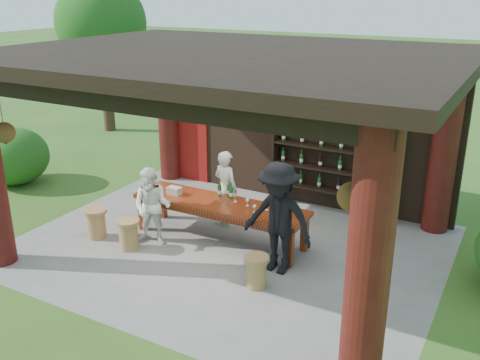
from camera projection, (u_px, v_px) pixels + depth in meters
The scene contains 14 objects.
ground at pixel (229, 245), 9.79m from camera, with size 90.00×90.00×0.00m, color #2D5119.
pavilion at pixel (240, 127), 9.42m from camera, with size 7.50×6.00×3.60m.
wine_shelf at pixel (330, 160), 10.98m from camera, with size 2.53×0.38×2.22m.
tasting_table at pixel (220, 208), 9.81m from camera, with size 3.34×0.88×0.75m.
stool_near_left at pixel (128, 234), 9.58m from camera, with size 0.43×0.43×0.56m.
stool_near_right at pixel (256, 271), 8.36m from camera, with size 0.40×0.40×0.53m.
stool_far_left at pixel (96, 223), 10.01m from camera, with size 0.43×0.43×0.57m.
host at pixel (226, 188), 10.42m from camera, with size 0.55×0.36×1.52m, color silver.
guest_woman at pixel (152, 207), 9.64m from camera, with size 0.71×0.55×1.45m, color white.
guest_man at pixel (278, 218), 8.62m from camera, with size 1.22×0.70×1.89m, color black.
table_bottles at pixel (226, 189), 9.98m from camera, with size 0.33×0.17×0.31m.
table_glasses at pixel (256, 205), 9.46m from camera, with size 0.99×0.35×0.15m.
napkin_basket at pixel (174, 191), 10.13m from camera, with size 0.26×0.18×0.14m, color #BF6672.
shrubs at pixel (401, 239), 8.79m from camera, with size 15.24×8.01×1.36m.
Camera 1 is at (4.41, -7.61, 4.47)m, focal length 40.00 mm.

